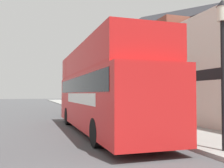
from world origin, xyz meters
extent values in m
plane|color=#4C4C4F|center=(0.00, 21.00, 0.00)|extent=(144.00, 144.00, 0.00)
cube|color=#999993|center=(6.40, 18.00, 0.07)|extent=(3.46, 108.00, 0.14)
cube|color=brown|center=(11.13, 22.34, 3.52)|extent=(6.00, 21.33, 7.03)
pyramid|color=#2D2D33|center=(11.13, 22.34, 8.57)|extent=(6.00, 21.33, 3.07)
cube|color=red|center=(2.99, 8.84, 1.52)|extent=(2.50, 11.40, 2.48)
cube|color=white|center=(2.99, 8.27, 1.65)|extent=(2.51, 6.27, 0.45)
cube|color=black|center=(2.99, 8.84, 2.27)|extent=(2.53, 10.49, 0.70)
cube|color=red|center=(2.99, 8.84, 2.82)|extent=(2.50, 10.49, 0.10)
cube|color=red|center=(1.79, 8.84, 3.44)|extent=(0.09, 10.48, 1.15)
cube|color=red|center=(4.20, 8.84, 3.44)|extent=(0.09, 10.48, 1.15)
cube|color=red|center=(3.00, 3.63, 3.44)|extent=(2.48, 0.07, 1.15)
cube|color=red|center=(2.99, 13.28, 3.44)|extent=(2.48, 1.60, 1.15)
cylinder|color=black|center=(1.87, 12.37, 0.51)|extent=(0.28, 1.02, 1.02)
cylinder|color=black|center=(4.10, 12.37, 0.51)|extent=(0.28, 1.02, 1.02)
cylinder|color=black|center=(1.88, 5.53, 0.51)|extent=(0.28, 1.02, 1.02)
cylinder|color=black|center=(4.12, 5.54, 0.51)|extent=(0.28, 1.02, 1.02)
cube|color=black|center=(3.53, 18.40, 0.58)|extent=(1.89, 4.49, 0.80)
cube|color=black|center=(3.52, 18.27, 1.21)|extent=(1.62, 2.17, 0.46)
cylinder|color=black|center=(2.74, 19.80, 0.33)|extent=(0.22, 0.67, 0.66)
cylinder|color=black|center=(4.38, 19.76, 0.33)|extent=(0.22, 0.67, 0.66)
cylinder|color=black|center=(2.67, 17.04, 0.33)|extent=(0.22, 0.67, 0.66)
cylinder|color=black|center=(4.31, 17.00, 0.33)|extent=(0.22, 0.67, 0.66)
cylinder|color=#232328|center=(6.00, 7.06, 0.52)|extent=(0.11, 0.11, 0.75)
cylinder|color=#232328|center=(6.16, 7.06, 0.52)|extent=(0.11, 0.11, 0.75)
cube|color=#4C3D33|center=(6.08, 7.06, 1.19)|extent=(0.41, 0.22, 0.60)
sphere|color=tan|center=(6.08, 7.06, 1.59)|extent=(0.21, 0.21, 0.21)
cylinder|color=black|center=(5.26, 3.23, 2.11)|extent=(0.13, 0.13, 3.93)
cylinder|color=silver|center=(5.26, 3.23, 4.30)|extent=(0.32, 0.32, 0.45)
cone|color=black|center=(5.26, 3.23, 4.63)|extent=(0.35, 0.35, 0.22)
cylinder|color=black|center=(5.12, 13.13, 2.42)|extent=(0.13, 0.13, 4.57)
cylinder|color=silver|center=(5.12, 13.13, 4.93)|extent=(0.32, 0.32, 0.45)
cone|color=black|center=(5.12, 13.13, 5.27)|extent=(0.35, 0.35, 0.22)
cylinder|color=black|center=(5.08, 23.04, 2.09)|extent=(0.13, 0.13, 3.90)
cylinder|color=silver|center=(5.08, 23.04, 4.26)|extent=(0.32, 0.32, 0.45)
cone|color=black|center=(5.08, 23.04, 4.60)|extent=(0.35, 0.35, 0.22)
camera|label=1|loc=(-0.37, -3.30, 1.86)|focal=42.00mm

